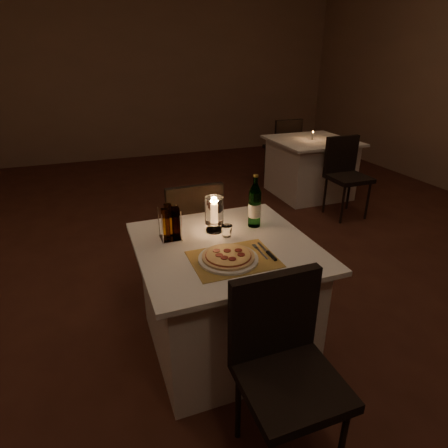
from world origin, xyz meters
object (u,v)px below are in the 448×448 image
object	(u,v)px
main_table	(225,297)
chair_near	(283,354)
water_bottle	(255,206)
hurricane_candle	(214,212)
neighbor_table_right	(310,167)
pizza	(228,256)
chair_far	(192,226)
tumbler	(227,231)
plate	(228,259)

from	to	relation	value
main_table	chair_near	xyz separation A→B (m)	(0.00, -0.71, 0.18)
water_bottle	hurricane_candle	xyz separation A→B (m)	(-0.26, 0.02, -0.01)
main_table	neighbor_table_right	distance (m)	3.12
main_table	pizza	distance (m)	0.44
chair_far	neighbor_table_right	distance (m)	2.64
pizza	hurricane_candle	xyz separation A→B (m)	(0.05, 0.37, 0.10)
hurricane_candle	tumbler	bearing A→B (deg)	-64.90
water_bottle	tumbler	bearing A→B (deg)	-159.69
chair_near	pizza	distance (m)	0.58
chair_far	water_bottle	distance (m)	0.68
chair_near	water_bottle	size ratio (longest dim) A/B	2.67
chair_far	tumbler	distance (m)	0.66
pizza	chair_near	bearing A→B (deg)	-84.66
pizza	tumbler	size ratio (longest dim) A/B	4.02
chair_far	tumbler	world-z (taller)	chair_far
main_table	pizza	xyz separation A→B (m)	(-0.05, -0.18, 0.39)
tumbler	pizza	bearing A→B (deg)	-109.05
tumbler	neighbor_table_right	xyz separation A→B (m)	(2.03, 2.24, -0.40)
chair_near	chair_far	world-z (taller)	same
hurricane_candle	pizza	bearing A→B (deg)	-97.72
pizza	hurricane_candle	distance (m)	0.39
chair_far	water_bottle	xyz separation A→B (m)	(0.26, -0.54, 0.33)
tumbler	hurricane_candle	size ratio (longest dim) A/B	0.32
neighbor_table_right	water_bottle	bearing A→B (deg)	-129.98
main_table	chair_far	xyz separation A→B (m)	(-0.00, 0.71, 0.18)
chair_far	hurricane_candle	world-z (taller)	hurricane_candle
main_table	neighbor_table_right	world-z (taller)	same
main_table	tumbler	xyz separation A→B (m)	(0.05, 0.10, 0.40)
pizza	neighbor_table_right	xyz separation A→B (m)	(2.12, 2.51, -0.39)
chair_far	plate	distance (m)	0.92
hurricane_candle	chair_far	bearing A→B (deg)	90.08
hurricane_candle	neighbor_table_right	xyz separation A→B (m)	(2.07, 2.14, -0.49)
main_table	neighbor_table_right	size ratio (longest dim) A/B	1.00
main_table	chair_far	world-z (taller)	chair_far
neighbor_table_right	plate	bearing A→B (deg)	-130.16
chair_near	plate	size ratio (longest dim) A/B	2.81
pizza	hurricane_candle	world-z (taller)	hurricane_candle
tumbler	neighbor_table_right	size ratio (longest dim) A/B	0.07
chair_far	pizza	world-z (taller)	chair_far
chair_near	water_bottle	distance (m)	0.99
main_table	plate	distance (m)	0.42
pizza	water_bottle	size ratio (longest dim) A/B	0.83
neighbor_table_right	pizza	bearing A→B (deg)	-130.16
pizza	neighbor_table_right	distance (m)	3.31
main_table	hurricane_candle	distance (m)	0.53
chair_near	tumbler	bearing A→B (deg)	86.77
main_table	water_bottle	size ratio (longest dim) A/B	2.96
chair_near	chair_far	bearing A→B (deg)	90.00
main_table	plate	world-z (taller)	plate
main_table	water_bottle	bearing A→B (deg)	34.06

